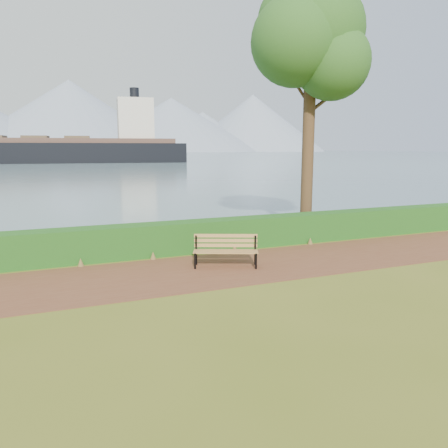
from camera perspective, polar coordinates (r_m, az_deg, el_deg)
name	(u,v)px	position (r m, az deg, el deg)	size (l,w,h in m)	color
ground	(211,273)	(11.88, -1.75, -6.44)	(140.00, 140.00, 0.00)	#55601B
path	(207,270)	(12.15, -2.25, -6.04)	(40.00, 3.40, 0.01)	brown
hedge	(182,237)	(14.15, -5.45, -1.72)	(32.00, 0.85, 1.00)	#164413
water	(51,154)	(270.73, -21.61, 8.50)	(700.00, 510.00, 0.00)	#455E6F
mountains	(35,119)	(417.48, -23.46, 12.44)	(585.00, 190.00, 70.00)	#7989A1
bench	(226,248)	(12.42, 0.22, -3.19)	(1.88, 1.19, 0.91)	black
tree	(312,39)	(17.89, 11.36, 22.58)	(4.97, 4.09, 9.85)	#3B2118
cargo_ship	(57,150)	(106.70, -20.97, 8.96)	(62.66, 16.55, 18.81)	black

